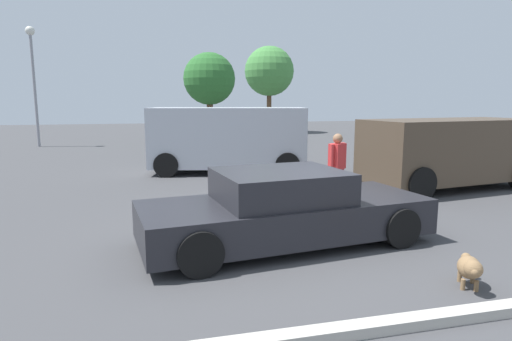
{
  "coord_description": "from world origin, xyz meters",
  "views": [
    {
      "loc": [
        -1.93,
        -6.51,
        2.32
      ],
      "look_at": [
        0.18,
        1.96,
        0.9
      ],
      "focal_mm": 30.1,
      "sensor_mm": 36.0,
      "label": 1
    }
  ],
  "objects_px": {
    "suv_dark": "(448,150)",
    "dog": "(470,268)",
    "light_post_near": "(33,65)",
    "pedestrian": "(337,163)",
    "van_white": "(228,138)",
    "sedan_foreground": "(284,210)"
  },
  "relations": [
    {
      "from": "suv_dark",
      "to": "dog",
      "type": "bearing_deg",
      "value": -133.13
    },
    {
      "from": "suv_dark",
      "to": "light_post_near",
      "type": "height_order",
      "value": "light_post_near"
    },
    {
      "from": "suv_dark",
      "to": "pedestrian",
      "type": "relative_size",
      "value": 3.02
    },
    {
      "from": "pedestrian",
      "to": "van_white",
      "type": "bearing_deg",
      "value": 161.33
    },
    {
      "from": "van_white",
      "to": "pedestrian",
      "type": "height_order",
      "value": "van_white"
    },
    {
      "from": "sedan_foreground",
      "to": "van_white",
      "type": "distance_m",
      "value": 7.33
    },
    {
      "from": "suv_dark",
      "to": "pedestrian",
      "type": "distance_m",
      "value": 3.79
    },
    {
      "from": "pedestrian",
      "to": "sedan_foreground",
      "type": "bearing_deg",
      "value": -76.7
    },
    {
      "from": "dog",
      "to": "pedestrian",
      "type": "xyz_separation_m",
      "value": [
        0.26,
        4.53,
        0.68
      ]
    },
    {
      "from": "dog",
      "to": "van_white",
      "type": "height_order",
      "value": "van_white"
    },
    {
      "from": "pedestrian",
      "to": "dog",
      "type": "bearing_deg",
      "value": -39.55
    },
    {
      "from": "dog",
      "to": "suv_dark",
      "type": "xyz_separation_m",
      "value": [
        3.91,
        5.52,
        0.75
      ]
    },
    {
      "from": "dog",
      "to": "sedan_foreground",
      "type": "bearing_deg",
      "value": -110.79
    },
    {
      "from": "dog",
      "to": "van_white",
      "type": "xyz_separation_m",
      "value": [
        -1.33,
        9.5,
        0.87
      ]
    },
    {
      "from": "suv_dark",
      "to": "van_white",
      "type": "bearing_deg",
      "value": 134.92
    },
    {
      "from": "van_white",
      "to": "light_post_near",
      "type": "distance_m",
      "value": 13.29
    },
    {
      "from": "sedan_foreground",
      "to": "suv_dark",
      "type": "height_order",
      "value": "suv_dark"
    },
    {
      "from": "dog",
      "to": "pedestrian",
      "type": "distance_m",
      "value": 4.58
    },
    {
      "from": "van_white",
      "to": "pedestrian",
      "type": "relative_size",
      "value": 3.27
    },
    {
      "from": "sedan_foreground",
      "to": "suv_dark",
      "type": "relative_size",
      "value": 1.0
    },
    {
      "from": "sedan_foreground",
      "to": "van_white",
      "type": "xyz_separation_m",
      "value": [
        0.4,
        7.3,
        0.57
      ]
    },
    {
      "from": "dog",
      "to": "suv_dark",
      "type": "distance_m",
      "value": 6.8
    }
  ]
}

